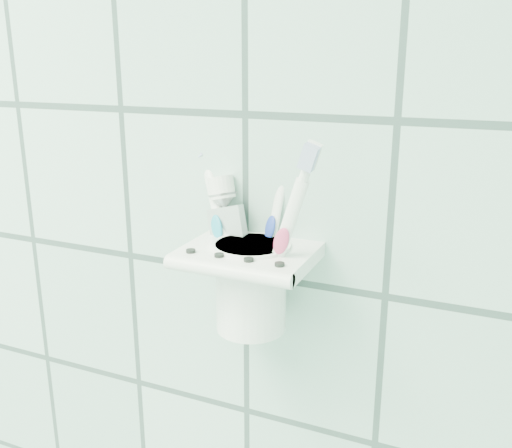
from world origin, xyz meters
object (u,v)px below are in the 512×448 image
holder_bracket (249,256)px  cup (251,283)px  toothpaste_tube (241,238)px  toothbrush_orange (256,227)px  toothbrush_pink (241,227)px  toothbrush_blue (256,232)px

holder_bracket → cup: (0.00, 0.00, -0.03)m
cup → toothpaste_tube: bearing=149.7°
toothpaste_tube → toothbrush_orange: bearing=-29.9°
cup → toothbrush_orange: size_ratio=0.45×
cup → toothbrush_pink: toothbrush_pink is taller
cup → toothpaste_tube: (-0.02, 0.01, 0.04)m
toothbrush_orange → toothpaste_tube: 0.03m
holder_bracket → toothbrush_pink: 0.04m
toothbrush_pink → toothbrush_blue: size_ratio=1.11×
toothbrush_blue → toothbrush_orange: toothbrush_orange is taller
cup → holder_bracket: bearing=-91.3°
holder_bracket → toothpaste_tube: bearing=139.3°
toothbrush_orange → holder_bracket: bearing=-178.2°
cup → toothbrush_pink: size_ratio=0.46×
holder_bracket → toothbrush_orange: 0.03m
toothpaste_tube → toothbrush_blue: bearing=8.0°
holder_bracket → cup: bearing=88.7°
toothbrush_pink → toothbrush_orange: size_ratio=1.00×
cup → toothbrush_pink: bearing=-94.0°
toothbrush_pink → toothbrush_blue: 0.03m
cup → toothpaste_tube: size_ratio=0.58×
toothbrush_blue → toothpaste_tube: (-0.02, -0.00, -0.01)m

